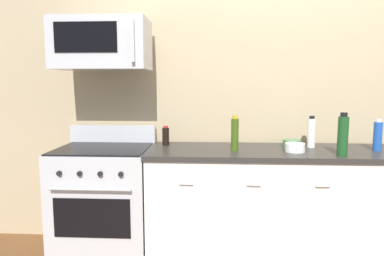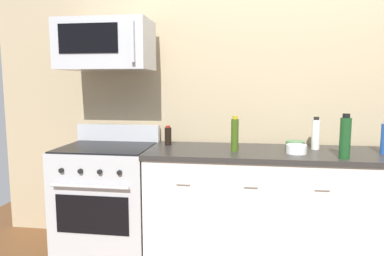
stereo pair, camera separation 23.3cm
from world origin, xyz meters
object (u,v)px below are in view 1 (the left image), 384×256
range_oven (105,201)px  bottle_soda_blue (378,136)px  bottle_soy_sauce_dark (166,136)px  bottle_wine_green (343,135)px  bowl_green_glaze (292,143)px  bottle_vinegar_white (311,132)px  bowl_white_ceramic (295,147)px  microwave (102,44)px  bottle_olive_oil (235,134)px

range_oven → bottle_soda_blue: (2.17, -0.01, 0.57)m
bottle_soy_sauce_dark → bottle_wine_green: bearing=-15.2°
bottle_wine_green → bowl_green_glaze: bottle_wine_green is taller
range_oven → bottle_vinegar_white: (1.70, 0.11, 0.57)m
range_oven → bowl_white_ceramic: 1.60m
microwave → bowl_white_ceramic: microwave is taller
range_oven → bottle_soda_blue: bottle_soda_blue is taller
bottle_olive_oil → bottle_soy_sauce_dark: bearing=160.2°
microwave → range_oven: bearing=-90.3°
bottle_olive_oil → bottle_vinegar_white: bearing=15.7°
bottle_wine_green → bottle_soy_sauce_dark: bearing=164.8°
bottle_soy_sauce_dark → bowl_green_glaze: 1.04m
bottle_wine_green → bottle_soda_blue: bottle_wine_green is taller
bottle_soda_blue → bottle_wine_green: bearing=-148.2°
bottle_soy_sauce_dark → bottle_olive_oil: bottle_olive_oil is taller
bottle_soy_sauce_dark → bowl_white_ceramic: bearing=-12.2°
range_oven → bottle_olive_oil: (1.06, -0.07, 0.58)m
microwave → bottle_soda_blue: bearing=-1.4°
bottle_olive_oil → bowl_green_glaze: (0.47, 0.16, -0.10)m
bottle_soy_sauce_dark → bowl_white_ceramic: (1.03, -0.22, -0.04)m
microwave → bowl_white_ceramic: size_ratio=4.98×
range_oven → bottle_vinegar_white: bottle_vinegar_white is taller
bottle_vinegar_white → bowl_white_ceramic: (-0.18, -0.20, -0.09)m
range_oven → microwave: bearing=89.7°
bottle_olive_oil → bottle_wine_green: bearing=-11.6°
bottle_wine_green → bowl_green_glaze: bearing=132.7°
bowl_green_glaze → bottle_vinegar_white: bearing=8.2°
bottle_vinegar_white → range_oven: bearing=-176.2°
bottle_vinegar_white → bottle_soda_blue: bottle_vinegar_white is taller
range_oven → bottle_wine_green: 1.93m
range_oven → bottle_wine_green: (1.82, -0.22, 0.60)m
bowl_green_glaze → bottle_wine_green: bearing=-47.3°
bottle_vinegar_white → bottle_wine_green: 0.36m
bottle_soda_blue → bottle_olive_oil: bearing=-177.1°
microwave → bottle_olive_oil: size_ratio=2.70×
microwave → bottle_vinegar_white: (1.69, 0.07, -0.71)m
bowl_white_ceramic → bowl_green_glaze: bearing=85.1°
bottle_soda_blue → bowl_green_glaze: (-0.63, 0.10, -0.08)m
bowl_white_ceramic → range_oven: bearing=176.9°
bottle_soda_blue → bowl_green_glaze: bottle_soda_blue is taller
bottle_olive_oil → bottle_soda_blue: bearing=2.9°
bottle_soy_sauce_dark → bowl_green_glaze: size_ratio=1.14×
microwave → bottle_soy_sauce_dark: size_ratio=4.51×
range_oven → bottle_olive_oil: bearing=-3.5°
microwave → bowl_green_glaze: 1.73m
microwave → bowl_green_glaze: (1.53, 0.05, -0.80)m
bottle_soda_blue → bowl_white_ceramic: (-0.65, -0.07, -0.08)m
range_oven → microwave: (0.00, 0.04, 1.28)m
microwave → bottle_vinegar_white: 1.84m
bottle_soy_sauce_dark → bottle_olive_oil: 0.60m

